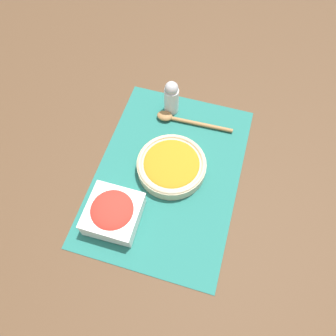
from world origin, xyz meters
TOP-DOWN VIEW (x-y plane):
  - ground_plane at (0.00, 0.00)m, footprint 3.00×3.00m
  - placemat at (0.00, 0.00)m, footprint 0.57×0.40m
  - carrot_bowl at (-0.01, 0.01)m, footprint 0.20×0.20m
  - tomato_bowl at (0.17, -0.10)m, footprint 0.14×0.14m
  - wooden_spoon at (-0.19, -0.02)m, footprint 0.04×0.24m
  - pepper_shaker at (-0.22, -0.06)m, footprint 0.05×0.05m

SIDE VIEW (x-z plane):
  - ground_plane at x=0.00m, z-range 0.00..0.00m
  - placemat at x=0.00m, z-range 0.00..0.00m
  - wooden_spoon at x=-0.19m, z-range 0.00..0.02m
  - carrot_bowl at x=-0.01m, z-range 0.01..0.05m
  - tomato_bowl at x=0.17m, z-range 0.01..0.07m
  - pepper_shaker at x=-0.22m, z-range 0.00..0.12m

